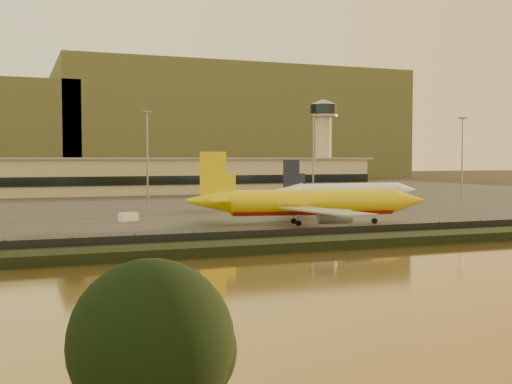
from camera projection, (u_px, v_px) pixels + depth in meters
ground at (301, 233)px, 107.05m from camera, size 900.00×900.00×0.00m
embankment at (351, 241)px, 91.14m from camera, size 320.00×7.00×1.40m
tarmac at (171, 199)px, 195.76m from camera, size 320.00×220.00×0.20m
perimeter_fence at (338, 234)px, 94.85m from camera, size 300.00×0.05×2.20m
terminal_building at (108, 177)px, 218.83m from camera, size 202.00×25.00×12.60m
control_tower at (323, 135)px, 253.02m from camera, size 11.20×11.20×35.50m
apron_light_masts at (238, 147)px, 181.58m from camera, size 152.20×12.20×25.40m
distant_hills at (52, 129)px, 415.57m from camera, size 470.00×160.00×70.00m
dhl_cargo_jet at (309, 203)px, 119.15m from camera, size 45.09×43.46×13.54m
white_narrowbody_jet at (348, 192)px, 168.06m from camera, size 41.69×40.84×12.02m
gse_vehicle_yellow at (283, 210)px, 142.43m from camera, size 3.69×1.87×1.61m
gse_vehicle_white at (128, 217)px, 126.17m from camera, size 4.03×2.89×1.66m
shore_tree at (159, 345)px, 23.85m from camera, size 6.63×6.15×8.85m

